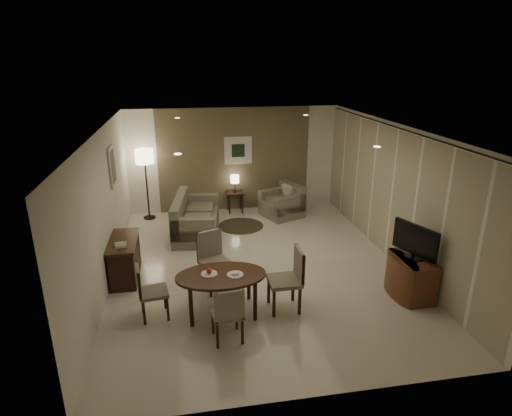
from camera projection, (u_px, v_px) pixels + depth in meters
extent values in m
cube|color=beige|center=(258.00, 266.00, 8.42)|extent=(5.50, 7.00, 0.00)
cube|color=white|center=(258.00, 129.00, 7.52)|extent=(5.50, 7.00, 0.00)
cube|color=#79664B|center=(234.00, 160.00, 11.22)|extent=(5.50, 0.00, 2.70)
cube|color=white|center=(104.00, 210.00, 7.52)|extent=(0.00, 7.00, 2.70)
cube|color=white|center=(395.00, 194.00, 8.42)|extent=(0.00, 7.00, 2.70)
cube|color=#79664B|center=(234.00, 160.00, 11.20)|extent=(3.96, 0.03, 2.70)
cylinder|color=black|center=(399.00, 128.00, 7.98)|extent=(0.03, 6.80, 0.03)
cube|color=silver|center=(238.00, 150.00, 11.11)|extent=(0.72, 0.03, 0.72)
cube|color=black|center=(238.00, 151.00, 11.10)|extent=(0.34, 0.01, 0.34)
cube|color=silver|center=(112.00, 166.00, 8.47)|extent=(0.03, 0.60, 0.80)
cube|color=gray|center=(113.00, 166.00, 8.47)|extent=(0.01, 0.46, 0.64)
cylinder|color=white|center=(178.00, 154.00, 5.62)|extent=(0.10, 0.10, 0.01)
cylinder|color=white|center=(377.00, 147.00, 6.08)|extent=(0.10, 0.10, 0.01)
cylinder|color=white|center=(177.00, 118.00, 8.97)|extent=(0.10, 0.10, 0.01)
cylinder|color=white|center=(306.00, 115.00, 9.42)|extent=(0.10, 0.10, 0.01)
cylinder|color=white|center=(209.00, 274.00, 6.71)|extent=(0.26, 0.26, 0.02)
cylinder|color=white|center=(235.00, 275.00, 6.68)|extent=(0.26, 0.26, 0.02)
sphere|color=red|center=(209.00, 271.00, 6.69)|extent=(0.09, 0.09, 0.09)
cube|color=white|center=(235.00, 273.00, 6.67)|extent=(0.12, 0.08, 0.03)
cylinder|color=#443A26|center=(241.00, 226.00, 10.43)|extent=(1.09, 1.09, 0.01)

